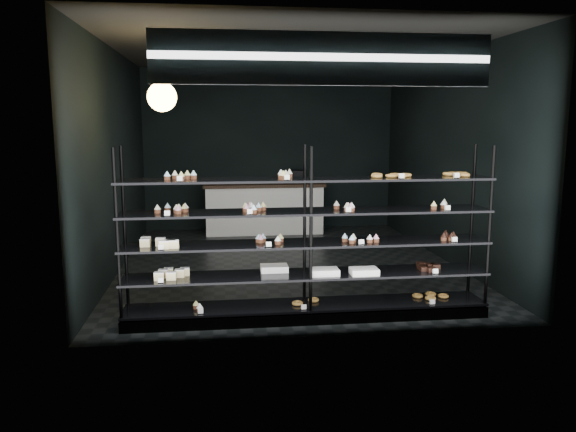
% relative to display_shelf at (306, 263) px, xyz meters
% --- Properties ---
extents(room, '(5.01, 6.01, 3.20)m').
position_rel_display_shelf_xyz_m(room, '(0.10, 2.45, 0.97)').
color(room, black).
rests_on(room, ground).
extents(display_shelf, '(4.00, 0.50, 1.91)m').
position_rel_display_shelf_xyz_m(display_shelf, '(0.00, 0.00, 0.00)').
color(display_shelf, black).
rests_on(display_shelf, room).
extents(signage, '(3.30, 0.05, 0.50)m').
position_rel_display_shelf_xyz_m(signage, '(0.10, -0.48, 2.12)').
color(signage, '#0D1645').
rests_on(signage, room).
extents(pendant_lamp, '(0.35, 0.35, 0.90)m').
position_rel_display_shelf_xyz_m(pendant_lamp, '(-1.58, 1.02, 1.82)').
color(pendant_lamp, black).
rests_on(pendant_lamp, room).
extents(service_counter, '(2.35, 0.65, 1.23)m').
position_rel_display_shelf_xyz_m(service_counter, '(-0.05, 4.95, -0.13)').
color(service_counter, white).
rests_on(service_counter, room).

